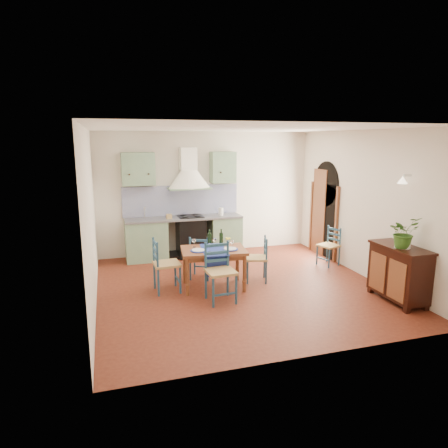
% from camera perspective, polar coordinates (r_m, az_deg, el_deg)
% --- Properties ---
extents(floor, '(5.00, 5.00, 0.00)m').
position_cam_1_polar(floor, '(7.33, 2.39, -8.94)').
color(floor, '#47180F').
rests_on(floor, ground).
extents(back_wall, '(5.00, 0.96, 2.80)m').
position_cam_1_polar(back_wall, '(9.08, -5.07, 1.97)').
color(back_wall, beige).
rests_on(back_wall, ground).
extents(right_wall, '(0.26, 5.00, 2.80)m').
position_cam_1_polar(right_wall, '(8.35, 18.26, 2.55)').
color(right_wall, beige).
rests_on(right_wall, ground).
extents(left_wall, '(0.04, 5.00, 2.80)m').
position_cam_1_polar(left_wall, '(6.59, -18.53, 0.73)').
color(left_wall, beige).
rests_on(left_wall, ground).
extents(ceiling, '(5.00, 5.00, 0.01)m').
position_cam_1_polar(ceiling, '(6.86, 2.59, 13.54)').
color(ceiling, white).
rests_on(ceiling, back_wall).
extents(dining_table, '(1.21, 0.93, 1.03)m').
position_cam_1_polar(dining_table, '(7.10, -1.46, -4.24)').
color(dining_table, brown).
rests_on(dining_table, ground).
extents(chair_near, '(0.48, 0.48, 0.97)m').
position_cam_1_polar(chair_near, '(6.56, -0.57, -6.81)').
color(chair_near, navy).
rests_on(chair_near, ground).
extents(chair_far, '(0.53, 0.53, 0.84)m').
position_cam_1_polar(chair_far, '(7.63, -3.37, -4.65)').
color(chair_far, navy).
rests_on(chair_far, ground).
extents(chair_left, '(0.46, 0.46, 0.95)m').
position_cam_1_polar(chair_left, '(7.03, -8.44, -5.76)').
color(chair_left, navy).
rests_on(chair_left, ground).
extents(chair_right, '(0.50, 0.50, 0.85)m').
position_cam_1_polar(chair_right, '(7.51, 4.87, -4.92)').
color(chair_right, navy).
rests_on(chair_right, ground).
extents(chair_spare, '(0.48, 0.48, 0.81)m').
position_cam_1_polar(chair_spare, '(8.74, 14.83, -3.01)').
color(chair_spare, navy).
rests_on(chair_spare, ground).
extents(sideboard, '(0.50, 1.05, 0.94)m').
position_cam_1_polar(sideboard, '(7.14, 23.69, -6.23)').
color(sideboard, black).
rests_on(sideboard, ground).
extents(potted_plant, '(0.49, 0.44, 0.50)m').
position_cam_1_polar(potted_plant, '(6.88, 24.29, -1.09)').
color(potted_plant, '#2B571A').
rests_on(potted_plant, sideboard).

